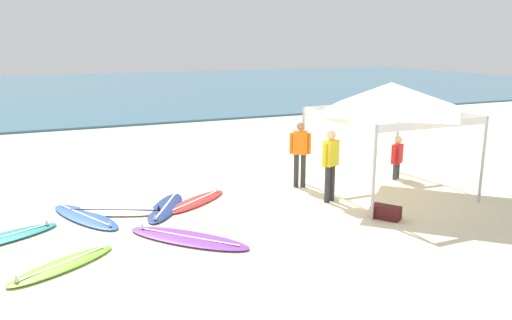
# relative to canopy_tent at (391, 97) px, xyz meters

# --- Properties ---
(ground_plane) EXTENTS (80.00, 80.00, 0.00)m
(ground_plane) POSITION_rel_canopy_tent_xyz_m (-3.02, -0.29, -2.39)
(ground_plane) COLOR beige
(sea) EXTENTS (80.00, 36.00, 0.10)m
(sea) POSITION_rel_canopy_tent_xyz_m (-3.02, 30.69, -2.34)
(sea) COLOR #386B84
(sea) RESTS_ON ground
(canopy_tent) EXTENTS (3.19, 3.19, 2.75)m
(canopy_tent) POSITION_rel_canopy_tent_xyz_m (0.00, 0.00, 0.00)
(canopy_tent) COLOR #B7B7BC
(canopy_tent) RESTS_ON ground
(surfboard_blue) EXTENTS (1.55, 2.38, 0.19)m
(surfboard_blue) POSITION_rel_canopy_tent_xyz_m (-7.13, 0.99, -2.35)
(surfboard_blue) COLOR blue
(surfboard_blue) RESTS_ON ground
(surfboard_navy) EXTENTS (1.51, 2.15, 0.19)m
(surfboard_navy) POSITION_rel_canopy_tent_xyz_m (-5.40, 0.91, -2.35)
(surfboard_navy) COLOR navy
(surfboard_navy) RESTS_ON ground
(surfboard_lime) EXTENTS (1.99, 1.50, 0.19)m
(surfboard_lime) POSITION_rel_canopy_tent_xyz_m (-7.73, -1.38, -2.35)
(surfboard_lime) COLOR #7AD12D
(surfboard_lime) RESTS_ON ground
(surfboard_purple) EXTENTS (2.26, 2.38, 0.19)m
(surfboard_purple) POSITION_rel_canopy_tent_xyz_m (-5.46, -1.06, -2.35)
(surfboard_purple) COLOR purple
(surfboard_purple) RESTS_ON ground
(surfboard_teal) EXTENTS (2.25, 1.45, 0.19)m
(surfboard_teal) POSITION_rel_canopy_tent_xyz_m (-8.72, 0.35, -2.35)
(surfboard_teal) COLOR #19847F
(surfboard_teal) RESTS_ON ground
(surfboard_white) EXTENTS (2.43, 1.60, 0.19)m
(surfboard_white) POSITION_rel_canopy_tent_xyz_m (-6.48, 1.10, -2.35)
(surfboard_white) COLOR white
(surfboard_white) RESTS_ON ground
(surfboard_red) EXTENTS (1.98, 1.65, 0.19)m
(surfboard_red) POSITION_rel_canopy_tent_xyz_m (-4.62, 1.07, -2.35)
(surfboard_red) COLOR red
(surfboard_red) RESTS_ON ground
(person_orange) EXTENTS (0.50, 0.36, 1.71)m
(person_orange) POSITION_rel_canopy_tent_xyz_m (-1.78, 1.26, -1.40)
(person_orange) COLOR #2D2D33
(person_orange) RESTS_ON ground
(person_yellow) EXTENTS (0.52, 0.33, 1.71)m
(person_yellow) POSITION_rel_canopy_tent_xyz_m (-1.71, -0.10, -1.40)
(person_yellow) COLOR #2D2D33
(person_yellow) RESTS_ON ground
(person_red) EXTENTS (0.47, 0.38, 1.20)m
(person_red) POSITION_rel_canopy_tent_xyz_m (1.05, 0.91, -1.73)
(person_red) COLOR #383842
(person_red) RESTS_ON ground
(gear_bag_near_tent) EXTENTS (0.60, 0.68, 0.28)m
(gear_bag_near_tent) POSITION_rel_canopy_tent_xyz_m (-1.22, -1.61, -2.25)
(gear_bag_near_tent) COLOR #4C1919
(gear_bag_near_tent) RESTS_ON ground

